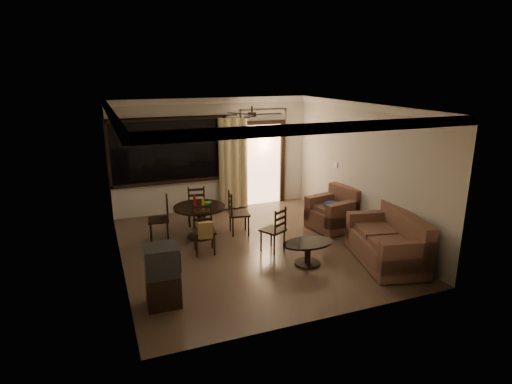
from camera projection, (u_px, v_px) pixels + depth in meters
name	position (u px, v px, depth m)	size (l,w,h in m)	color
ground	(252.00, 248.00, 8.58)	(5.50, 5.50, 0.00)	#7F6651
room_shell	(249.00, 142.00, 9.87)	(5.50, 6.70, 5.50)	beige
dining_table	(200.00, 213.00, 9.01)	(1.09, 1.09, 0.90)	black
dining_chair_west	(160.00, 227.00, 8.90)	(0.48, 0.48, 0.95)	black
dining_chair_east	(239.00, 221.00, 9.26)	(0.48, 0.48, 0.95)	black
dining_chair_south	(204.00, 238.00, 8.27)	(0.48, 0.52, 0.95)	black
dining_chair_north	(196.00, 213.00, 9.82)	(0.48, 0.48, 0.95)	black
tv_cabinet	(163.00, 276.00, 6.38)	(0.53, 0.47, 0.95)	black
sofa	(389.00, 243.00, 7.84)	(1.30, 1.91, 0.93)	#4C2E23
armchair	(335.00, 212.00, 9.54)	(1.05, 1.05, 0.91)	#4C2E23
coffee_table	(308.00, 250.00, 7.79)	(0.98, 0.59, 0.43)	black
side_chair	(273.00, 238.00, 8.37)	(0.55, 0.55, 0.91)	black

